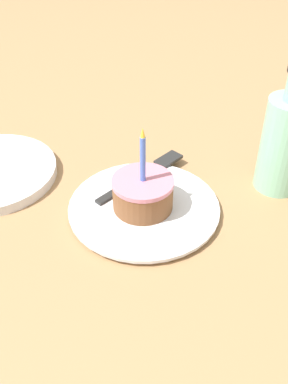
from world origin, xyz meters
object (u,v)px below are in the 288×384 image
cake_slice (143,193)px  bottle (285,141)px  plate (144,208)px  fork (146,173)px

cake_slice → bottle: size_ratio=0.65×
cake_slice → bottle: 0.22m
plate → fork: fork is taller
plate → bottle: 0.22m
plate → cake_slice: (-0.00, -0.00, 0.03)m
cake_slice → bottle: (0.21, 0.05, 0.04)m
cake_slice → fork: size_ratio=0.89×
plate → bottle: (0.21, 0.05, 0.07)m
bottle → plate: bearing=-167.5°
fork → plate: bearing=-97.7°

